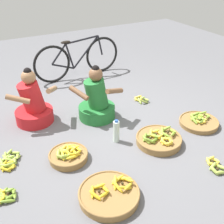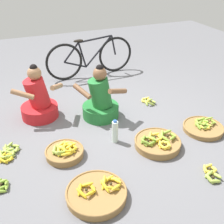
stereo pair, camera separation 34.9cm
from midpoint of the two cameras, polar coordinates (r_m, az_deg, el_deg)
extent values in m
plane|color=slate|center=(3.83, 1.49, -3.18)|extent=(10.00, 10.00, 0.00)
cylinder|color=#237233|center=(4.02, 0.14, 0.17)|extent=(0.52, 0.52, 0.18)
cylinder|color=#237233|center=(3.88, 0.15, 3.87)|extent=(0.42, 0.38, 0.44)
sphere|color=brown|center=(3.76, 0.15, 7.77)|extent=(0.19, 0.19, 0.19)
sphere|color=black|center=(3.73, 0.15, 8.85)|extent=(0.10, 0.10, 0.10)
cylinder|color=brown|center=(3.75, -3.50, 4.17)|extent=(0.20, 0.31, 0.16)
cylinder|color=brown|center=(3.76, 3.83, 4.21)|extent=(0.31, 0.17, 0.16)
cylinder|color=red|center=(4.11, -12.19, 0.11)|extent=(0.52, 0.52, 0.18)
cylinder|color=red|center=(3.97, -12.65, 3.79)|extent=(0.36, 0.29, 0.45)
sphere|color=#9E704C|center=(3.85, -13.13, 7.65)|extent=(0.19, 0.19, 0.19)
sphere|color=black|center=(3.82, -13.27, 8.70)|extent=(0.10, 0.10, 0.10)
cylinder|color=#9E704C|center=(3.79, -15.35, 3.45)|extent=(0.31, 0.19, 0.16)
cylinder|color=#9E704C|center=(3.91, -8.75, 5.09)|extent=(0.23, 0.29, 0.16)
torus|color=black|center=(5.14, -7.81, 10.00)|extent=(0.69, 0.08, 0.68)
torus|color=black|center=(5.50, 2.53, 11.64)|extent=(0.69, 0.08, 0.68)
cylinder|color=black|center=(5.33, -0.83, 12.28)|extent=(0.55, 0.06, 0.55)
cylinder|color=black|center=(5.22, -4.15, 11.51)|extent=(0.15, 0.04, 0.49)
cylinder|color=black|center=(5.23, -1.47, 14.68)|extent=(0.65, 0.06, 0.08)
cylinder|color=black|center=(5.23, -5.59, 9.59)|extent=(0.42, 0.05, 0.18)
cylinder|color=black|center=(5.13, -6.37, 11.97)|extent=(0.32, 0.05, 0.35)
cylinder|color=black|center=(5.43, 2.19, 13.46)|extent=(0.11, 0.04, 0.38)
ellipsoid|color=black|center=(5.12, -4.91, 14.26)|extent=(0.18, 0.08, 0.05)
cylinder|color=olive|center=(3.53, 12.11, -6.42)|extent=(0.56, 0.56, 0.08)
torus|color=olive|center=(3.50, 12.18, -5.87)|extent=(0.57, 0.57, 0.02)
ellipsoid|color=#8CAD38|center=(3.59, 15.09, -4.60)|extent=(0.05, 0.16, 0.09)
ellipsoid|color=#8CAD38|center=(3.61, 13.68, -4.16)|extent=(0.17, 0.07, 0.09)
ellipsoid|color=#8CAD38|center=(3.56, 12.96, -4.66)|extent=(0.12, 0.15, 0.09)
ellipsoid|color=#8CAD38|center=(3.51, 13.54, -5.37)|extent=(0.11, 0.16, 0.07)
ellipsoid|color=#8CAD38|center=(3.54, 15.12, -5.24)|extent=(0.16, 0.11, 0.07)
sphere|color=#382D19|center=(3.56, 14.09, -4.87)|extent=(0.03, 0.03, 0.03)
ellipsoid|color=yellow|center=(3.54, 12.50, -5.01)|extent=(0.05, 0.14, 0.06)
ellipsoid|color=yellow|center=(3.56, 11.37, -4.59)|extent=(0.14, 0.08, 0.07)
ellipsoid|color=yellow|center=(3.51, 10.63, -4.94)|extent=(0.11, 0.13, 0.09)
ellipsoid|color=yellow|center=(3.46, 11.46, -5.68)|extent=(0.13, 0.12, 0.08)
ellipsoid|color=yellow|center=(3.49, 12.43, -5.59)|extent=(0.14, 0.09, 0.06)
sphere|color=#382D19|center=(3.51, 11.61, -5.17)|extent=(0.03, 0.03, 0.03)
ellipsoid|color=olive|center=(3.46, 11.29, -5.52)|extent=(0.04, 0.15, 0.09)
ellipsoid|color=olive|center=(3.49, 10.45, -5.28)|extent=(0.14, 0.12, 0.06)
ellipsoid|color=olive|center=(3.45, 9.29, -5.63)|extent=(0.13, 0.13, 0.07)
ellipsoid|color=olive|center=(3.40, 9.45, -6.18)|extent=(0.05, 0.15, 0.07)
ellipsoid|color=olive|center=(3.38, 10.24, -6.42)|extent=(0.14, 0.12, 0.09)
ellipsoid|color=olive|center=(3.41, 11.25, -6.33)|extent=(0.15, 0.09, 0.07)
sphere|color=#382D19|center=(3.44, 10.35, -5.88)|extent=(0.03, 0.03, 0.03)
ellipsoid|color=yellow|center=(3.43, 14.38, -6.56)|extent=(0.05, 0.12, 0.06)
ellipsoid|color=yellow|center=(3.45, 13.73, -6.19)|extent=(0.11, 0.11, 0.06)
ellipsoid|color=yellow|center=(3.44, 12.94, -6.29)|extent=(0.12, 0.06, 0.06)
ellipsoid|color=yellow|center=(3.40, 12.74, -6.59)|extent=(0.08, 0.12, 0.08)
ellipsoid|color=yellow|center=(3.37, 13.21, -7.04)|extent=(0.09, 0.12, 0.08)
ellipsoid|color=yellow|center=(3.38, 13.95, -7.21)|extent=(0.12, 0.05, 0.05)
ellipsoid|color=yellow|center=(3.40, 14.43, -6.85)|extent=(0.11, 0.10, 0.08)
sphere|color=#382D19|center=(3.41, 13.60, -6.66)|extent=(0.03, 0.03, 0.03)
cylinder|color=olive|center=(2.85, 0.44, -16.63)|extent=(0.60, 0.60, 0.08)
torus|color=olive|center=(2.82, 0.44, -16.10)|extent=(0.61, 0.61, 0.02)
ellipsoid|color=yellow|center=(2.88, 4.58, -13.91)|extent=(0.06, 0.16, 0.09)
ellipsoid|color=yellow|center=(2.91, 3.75, -13.66)|extent=(0.15, 0.13, 0.06)
ellipsoid|color=yellow|center=(2.90, 2.54, -13.77)|extent=(0.17, 0.06, 0.07)
ellipsoid|color=yellow|center=(2.85, 1.91, -14.36)|extent=(0.11, 0.16, 0.09)
ellipsoid|color=yellow|center=(2.82, 2.25, -15.14)|extent=(0.08, 0.16, 0.09)
ellipsoid|color=yellow|center=(2.80, 3.85, -15.46)|extent=(0.16, 0.05, 0.10)
ellipsoid|color=yellow|center=(2.83, 4.61, -15.19)|extent=(0.16, 0.11, 0.07)
sphere|color=#382D19|center=(2.86, 3.39, -14.60)|extent=(0.03, 0.03, 0.03)
ellipsoid|color=gold|center=(2.81, -0.32, -15.36)|extent=(0.04, 0.15, 0.08)
ellipsoid|color=gold|center=(2.84, -1.63, -14.78)|extent=(0.15, 0.08, 0.08)
ellipsoid|color=gold|center=(2.80, -2.96, -15.72)|extent=(0.09, 0.15, 0.06)
ellipsoid|color=gold|center=(2.76, -2.52, -16.45)|extent=(0.10, 0.15, 0.08)
ellipsoid|color=gold|center=(2.76, -0.61, -16.42)|extent=(0.15, 0.09, 0.07)
sphere|color=#382D19|center=(2.80, -1.59, -15.77)|extent=(0.03, 0.03, 0.03)
cylinder|color=olive|center=(4.00, 20.53, -3.25)|extent=(0.53, 0.53, 0.06)
torus|color=olive|center=(3.98, 20.61, -2.89)|extent=(0.54, 0.54, 0.02)
ellipsoid|color=#8CAD38|center=(4.10, 22.29, -1.80)|extent=(0.06, 0.16, 0.06)
ellipsoid|color=#8CAD38|center=(4.12, 21.28, -1.35)|extent=(0.15, 0.10, 0.08)
ellipsoid|color=#8CAD38|center=(4.06, 20.55, -1.79)|extent=(0.12, 0.14, 0.06)
ellipsoid|color=#8CAD38|center=(4.01, 21.26, -2.38)|extent=(0.11, 0.14, 0.05)
ellipsoid|color=#8CAD38|center=(4.05, 22.34, -2.22)|extent=(0.15, 0.09, 0.07)
sphere|color=#382D19|center=(4.07, 21.48, -1.91)|extent=(0.03, 0.03, 0.03)
ellipsoid|color=#8CAD38|center=(4.04, 20.91, -1.81)|extent=(0.05, 0.14, 0.09)
ellipsoid|color=#8CAD38|center=(4.06, 19.96, -1.51)|extent=(0.15, 0.09, 0.09)
ellipsoid|color=#8CAD38|center=(4.01, 19.32, -1.90)|extent=(0.13, 0.13, 0.06)
ellipsoid|color=#8CAD38|center=(3.96, 19.61, -2.23)|extent=(0.06, 0.15, 0.09)
ellipsoid|color=#8CAD38|center=(3.96, 20.32, -2.49)|extent=(0.14, 0.11, 0.08)
ellipsoid|color=#8CAD38|center=(3.99, 21.02, -2.35)|extent=(0.15, 0.10, 0.07)
sphere|color=#382D19|center=(4.01, 20.20, -2.06)|extent=(0.04, 0.04, 0.04)
ellipsoid|color=olive|center=(3.99, 20.99, -2.45)|extent=(0.05, 0.14, 0.07)
ellipsoid|color=olive|center=(3.98, 19.79, -2.26)|extent=(0.14, 0.05, 0.08)
ellipsoid|color=olive|center=(3.91, 19.71, -2.79)|extent=(0.05, 0.14, 0.08)
ellipsoid|color=olive|center=(3.92, 21.09, -3.09)|extent=(0.14, 0.07, 0.06)
sphere|color=#382D19|center=(3.95, 20.41, -2.69)|extent=(0.03, 0.03, 0.03)
ellipsoid|color=yellow|center=(3.99, 21.50, -2.59)|extent=(0.03, 0.11, 0.07)
ellipsoid|color=yellow|center=(4.00, 20.83, -2.42)|extent=(0.11, 0.09, 0.05)
ellipsoid|color=yellow|center=(3.98, 20.38, -2.46)|extent=(0.12, 0.05, 0.06)
ellipsoid|color=yellow|center=(3.95, 20.22, -2.70)|extent=(0.09, 0.11, 0.06)
ellipsoid|color=yellow|center=(3.92, 20.58, -3.10)|extent=(0.07, 0.12, 0.05)
ellipsoid|color=yellow|center=(3.92, 21.27, -3.21)|extent=(0.12, 0.05, 0.05)
ellipsoid|color=yellow|center=(3.96, 21.64, -2.95)|extent=(0.10, 0.10, 0.06)
sphere|color=#382D19|center=(3.96, 20.94, -2.77)|extent=(0.03, 0.03, 0.03)
cylinder|color=olive|center=(3.33, -6.70, -8.47)|extent=(0.44, 0.44, 0.08)
torus|color=olive|center=(3.31, -6.74, -7.95)|extent=(0.46, 0.46, 0.02)
ellipsoid|color=yellow|center=(3.31, -4.75, -7.11)|extent=(0.06, 0.15, 0.07)
ellipsoid|color=yellow|center=(3.34, -5.44, -6.75)|extent=(0.14, 0.11, 0.09)
ellipsoid|color=yellow|center=(3.34, -6.15, -6.85)|extent=(0.15, 0.04, 0.08)
ellipsoid|color=yellow|center=(3.30, -6.87, -7.30)|extent=(0.10, 0.14, 0.09)
ellipsoid|color=yellow|center=(3.25, -6.54, -7.98)|extent=(0.10, 0.14, 0.09)
ellipsoid|color=yellow|center=(3.24, -5.46, -8.13)|extent=(0.15, 0.04, 0.09)
ellipsoid|color=yellow|center=(3.26, -4.76, -7.81)|extent=(0.13, 0.12, 0.08)
sphere|color=#382D19|center=(3.29, -5.75, -7.54)|extent=(0.03, 0.03, 0.03)
ellipsoid|color=yellow|center=(3.34, -5.68, -6.67)|extent=(0.05, 0.15, 0.09)
ellipsoid|color=yellow|center=(3.38, -6.62, -6.41)|extent=(0.15, 0.09, 0.06)
ellipsoid|color=yellow|center=(3.37, -7.44, -6.63)|extent=(0.15, 0.10, 0.06)
ellipsoid|color=yellow|center=(3.31, -7.66, -7.42)|extent=(0.07, 0.15, 0.07)
ellipsoid|color=yellow|center=(3.28, -7.06, -7.64)|extent=(0.14, 0.11, 0.08)
ellipsoid|color=yellow|center=(3.30, -5.73, -7.24)|extent=(0.13, 0.13, 0.09)
sphere|color=#382D19|center=(3.33, -6.70, -7.04)|extent=(0.03, 0.03, 0.03)
ellipsoid|color=#9EB747|center=(3.28, -6.76, -7.75)|extent=(0.05, 0.14, 0.06)
ellipsoid|color=#9EB747|center=(3.32, -7.60, -7.28)|extent=(0.14, 0.09, 0.07)
ellipsoid|color=#9EB747|center=(3.28, -8.75, -7.77)|extent=(0.09, 0.14, 0.08)
ellipsoid|color=#9EB747|center=(3.23, -8.22, -8.44)|extent=(0.13, 0.12, 0.08)
ellipsoid|color=#9EB747|center=(3.23, -7.27, -8.33)|extent=(0.14, 0.07, 0.09)
sphere|color=#382D19|center=(3.27, -7.75, -7.88)|extent=(0.04, 0.04, 0.04)
ellipsoid|color=yellow|center=(3.26, -5.48, -7.74)|extent=(0.05, 0.16, 0.09)
ellipsoid|color=yellow|center=(3.30, -7.27, -7.37)|extent=(0.16, 0.07, 0.08)
ellipsoid|color=yellow|center=(3.25, -7.89, -8.07)|extent=(0.07, 0.16, 0.09)
ellipsoid|color=yellow|center=(3.21, -6.10, -8.68)|extent=(0.16, 0.07, 0.07)
sphere|color=#382D19|center=(3.26, -6.67, -8.03)|extent=(0.03, 0.03, 0.03)
ellipsoid|color=#9EB747|center=(4.47, 10.72, 2.03)|extent=(0.05, 0.14, 0.07)
ellipsoid|color=#9EB747|center=(4.49, 9.70, 2.29)|extent=(0.15, 0.05, 0.07)
ellipsoid|color=#9EB747|center=(4.42, 9.27, 1.86)|extent=(0.05, 0.15, 0.08)
ellipsoid|color=#9EB747|center=(4.39, 10.29, 1.60)|extent=(0.14, 0.06, 0.09)
sphere|color=#382D19|center=(4.44, 10.01, 1.90)|extent=(0.03, 0.03, 0.03)
ellipsoid|color=yellow|center=(4.54, 9.66, 2.51)|extent=(0.05, 0.12, 0.06)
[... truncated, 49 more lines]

